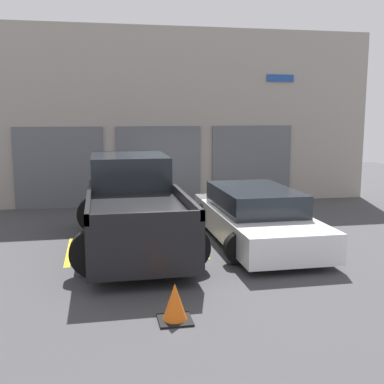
{
  "coord_description": "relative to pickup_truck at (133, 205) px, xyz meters",
  "views": [
    {
      "loc": [
        -2.06,
        -11.99,
        2.86
      ],
      "look_at": [
        0.0,
        -1.43,
        1.1
      ],
      "focal_mm": 45.0,
      "sensor_mm": 36.0,
      "label": 1
    }
  ],
  "objects": [
    {
      "name": "shophouse_building",
      "position": [
        1.35,
        4.87,
        1.81
      ],
      "size": [
        13.63,
        0.68,
        5.49
      ],
      "color": "#9E9389",
      "rests_on": "ground"
    },
    {
      "name": "ground_plane",
      "position": [
        1.36,
        1.58,
        -0.88
      ],
      "size": [
        28.0,
        28.0,
        0.0
      ],
      "primitive_type": "plane",
      "color": "#3D3D3F"
    },
    {
      "name": "parking_stripe_left",
      "position": [
        1.36,
        -0.34,
        -0.88
      ],
      "size": [
        0.12,
        2.2,
        0.01
      ],
      "primitive_type": "cube",
      "color": "gold",
      "rests_on": "ground"
    },
    {
      "name": "parking_stripe_centre",
      "position": [
        4.07,
        -0.34,
        -0.88
      ],
      "size": [
        0.12,
        2.2,
        0.01
      ],
      "primitive_type": "cube",
      "color": "gold",
      "rests_on": "ground"
    },
    {
      "name": "traffic_cone",
      "position": [
        0.28,
        -4.15,
        -0.63
      ],
      "size": [
        0.47,
        0.47,
        0.55
      ],
      "color": "black",
      "rests_on": "ground"
    },
    {
      "name": "sedan_white",
      "position": [
        2.72,
        -0.31,
        -0.31
      ],
      "size": [
        2.24,
        4.79,
        1.21
      ],
      "color": "white",
      "rests_on": "ground"
    },
    {
      "name": "parking_stripe_far_left",
      "position": [
        -1.36,
        -0.34,
        -0.88
      ],
      "size": [
        0.12,
        2.2,
        0.01
      ],
      "primitive_type": "cube",
      "color": "gold",
      "rests_on": "ground"
    },
    {
      "name": "pickup_truck",
      "position": [
        0.0,
        0.0,
        0.0
      ],
      "size": [
        2.54,
        5.4,
        1.89
      ],
      "color": "black",
      "rests_on": "ground"
    }
  ]
}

